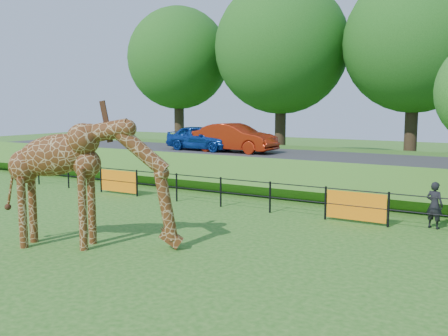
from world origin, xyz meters
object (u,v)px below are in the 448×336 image
Objects in this scene: car_blue at (201,138)px; car_red at (235,138)px; visitor at (434,205)px; giraffe at (92,183)px.

car_blue is 1.94m from car_red.
car_red is at bearing -6.88° from visitor.
giraffe is at bearing 62.71° from visitor.
car_blue reaches higher than visitor.
car_blue is at bearing 85.98° from giraffe.
giraffe is at bearing -165.53° from car_red.
visitor is (7.42, 6.74, -0.99)m from giraffe.
car_blue is 2.59× the size of visitor.
car_red is (-2.45, 11.84, 0.41)m from giraffe.
visitor is at bearing -114.53° from car_red.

